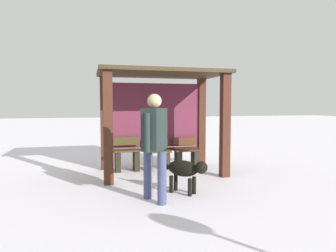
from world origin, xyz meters
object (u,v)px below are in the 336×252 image
at_px(bus_shelter, 159,102).
at_px(dog, 185,170).
at_px(bench_right_inside, 186,155).
at_px(bench_left_inside, 127,157).
at_px(person_walking, 154,138).
at_px(bench_center_inside, 157,157).

height_order(bus_shelter, dog, bus_shelter).
height_order(bench_right_inside, dog, bench_right_inside).
bearing_deg(bus_shelter, dog, -89.18).
height_order(bench_left_inside, bench_right_inside, bench_left_inside).
height_order(bench_left_inside, dog, bench_left_inside).
distance_m(bus_shelter, person_walking, 2.29).
bearing_deg(dog, bench_center_inside, 90.74).
distance_m(bus_shelter, bench_right_inside, 1.51).
relative_size(bench_center_inside, bench_right_inside, 1.00).
height_order(bench_left_inside, bench_center_inside, bench_left_inside).
relative_size(bench_left_inside, bench_right_inside, 1.07).
distance_m(bus_shelter, bench_left_inside, 1.49).
xyz_separation_m(bench_right_inside, person_walking, (-1.31, -2.34, 0.72)).
height_order(bench_center_inside, person_walking, person_walking).
xyz_separation_m(bus_shelter, bench_right_inside, (0.73, 0.20, -1.30)).
distance_m(bus_shelter, dog, 2.22).
xyz_separation_m(bus_shelter, bench_left_inside, (-0.73, 0.20, -1.28)).
height_order(bus_shelter, bench_center_inside, bus_shelter).
xyz_separation_m(bench_center_inside, bench_right_inside, (0.73, 0.00, -0.00)).
xyz_separation_m(bus_shelter, bench_center_inside, (0.00, 0.20, -1.30)).
bearing_deg(bench_left_inside, bench_right_inside, 0.03).
relative_size(bench_left_inside, dog, 1.11).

